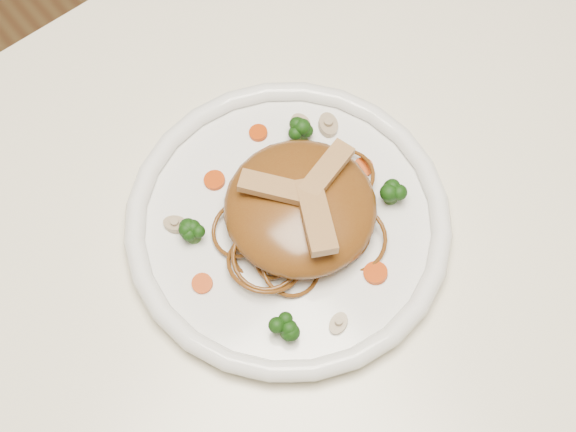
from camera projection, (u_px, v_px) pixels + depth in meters
ground at (295, 426)px, 1.45m from camera, size 4.00×4.00×0.00m
table at (299, 308)px, 0.86m from camera, size 1.20×0.80×0.75m
plate at (288, 226)px, 0.79m from camera, size 0.40×0.40×0.02m
noodle_mound at (300, 207)px, 0.76m from camera, size 0.18×0.18×0.05m
chicken_a at (327, 170)px, 0.74m from camera, size 0.07×0.04×0.01m
chicken_b at (273, 187)px, 0.73m from camera, size 0.05×0.06×0.01m
chicken_c at (316, 216)px, 0.72m from camera, size 0.06×0.08×0.01m
broccoli_0 at (301, 132)px, 0.81m from camera, size 0.03×0.03×0.03m
broccoli_1 at (193, 231)px, 0.76m from camera, size 0.03×0.03×0.03m
broccoli_2 at (288, 328)px, 0.72m from camera, size 0.04×0.04×0.03m
broccoli_3 at (392, 191)px, 0.78m from camera, size 0.04×0.04×0.03m
carrot_0 at (258, 133)px, 0.82m from camera, size 0.02×0.02×0.00m
carrot_1 at (202, 283)px, 0.75m from camera, size 0.02×0.02×0.00m
carrot_2 at (363, 167)px, 0.80m from camera, size 0.02×0.02×0.00m
carrot_3 at (214, 180)px, 0.80m from camera, size 0.03×0.03×0.00m
carrot_4 at (376, 273)px, 0.76m from camera, size 0.03×0.03×0.00m
mushroom_0 at (339, 323)px, 0.73m from camera, size 0.03×0.03×0.01m
mushroom_1 at (328, 125)px, 0.82m from camera, size 0.04×0.04×0.01m
mushroom_2 at (175, 224)px, 0.78m from camera, size 0.03×0.03×0.01m
mushroom_3 at (301, 124)px, 0.82m from camera, size 0.03×0.03×0.01m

